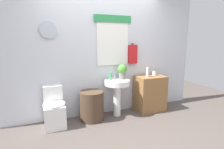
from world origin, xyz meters
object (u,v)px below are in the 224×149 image
object	(u,v)px
pedestal_sink	(117,89)
potted_plant	(122,71)
wooden_cabinet	(150,93)
toothbrush_cup	(154,73)
laundry_hamper	(92,106)
toilet	(54,110)
soap_bottle	(111,76)
lotion_bottle	(147,72)

from	to	relation	value
pedestal_sink	potted_plant	xyz separation A→B (m)	(0.14, 0.06, 0.36)
wooden_cabinet	pedestal_sink	bearing A→B (deg)	180.00
wooden_cabinet	toothbrush_cup	world-z (taller)	toothbrush_cup
pedestal_sink	laundry_hamper	bearing A→B (deg)	180.00
toilet	soap_bottle	xyz separation A→B (m)	(1.11, 0.02, 0.54)
soap_bottle	toothbrush_cup	bearing A→B (deg)	-1.70
potted_plant	wooden_cabinet	bearing A→B (deg)	-5.28
laundry_hamper	lotion_bottle	distance (m)	1.35
wooden_cabinet	potted_plant	size ratio (longest dim) A/B	2.56
toilet	wooden_cabinet	bearing A→B (deg)	-0.84
laundry_hamper	wooden_cabinet	distance (m)	1.33
laundry_hamper	pedestal_sink	size ratio (longest dim) A/B	0.76
toilet	laundry_hamper	distance (m)	0.70
potted_plant	toothbrush_cup	world-z (taller)	potted_plant
lotion_bottle	pedestal_sink	bearing A→B (deg)	176.64
pedestal_sink	toothbrush_cup	distance (m)	0.93
laundry_hamper	potted_plant	distance (m)	0.93
potted_plant	toothbrush_cup	size ratio (longest dim) A/B	1.64
wooden_cabinet	toilet	bearing A→B (deg)	179.16
pedestal_sink	wooden_cabinet	world-z (taller)	wooden_cabinet
toilet	pedestal_sink	distance (m)	1.26
toilet	lotion_bottle	distance (m)	2.00
toilet	wooden_cabinet	distance (m)	2.02
laundry_hamper	wooden_cabinet	size ratio (longest dim) A/B	0.74
potted_plant	toilet	bearing A→B (deg)	-178.73
soap_bottle	toothbrush_cup	size ratio (longest dim) A/B	0.80
laundry_hamper	lotion_bottle	size ratio (longest dim) A/B	2.86
pedestal_sink	soap_bottle	xyz separation A→B (m)	(-0.12, 0.05, 0.26)
pedestal_sink	toothbrush_cup	xyz separation A→B (m)	(0.90, 0.02, 0.26)
laundry_hamper	lotion_bottle	xyz separation A→B (m)	(1.21, -0.04, 0.59)
pedestal_sink	wooden_cabinet	bearing A→B (deg)	0.00
toothbrush_cup	toilet	bearing A→B (deg)	179.73
toothbrush_cup	pedestal_sink	bearing A→B (deg)	-178.73
toilet	potted_plant	world-z (taller)	potted_plant
toilet	toothbrush_cup	world-z (taller)	toothbrush_cup
laundry_hamper	soap_bottle	size ratio (longest dim) A/B	3.87
pedestal_sink	lotion_bottle	world-z (taller)	lotion_bottle
wooden_cabinet	soap_bottle	world-z (taller)	soap_bottle
laundry_hamper	pedestal_sink	xyz separation A→B (m)	(0.53, 0.00, 0.28)
soap_bottle	laundry_hamper	bearing A→B (deg)	-173.10
wooden_cabinet	lotion_bottle	world-z (taller)	lotion_bottle
potted_plant	lotion_bottle	bearing A→B (deg)	-10.46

